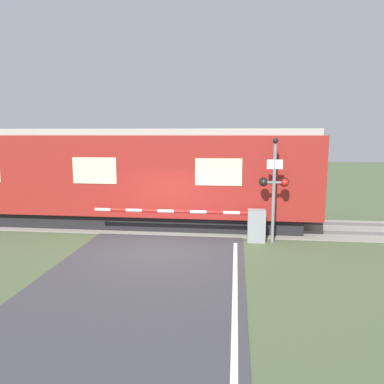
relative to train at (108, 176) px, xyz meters
name	(u,v)px	position (x,y,z in m)	size (l,w,h in m)	color
ground_plane	(160,250)	(2.80, -3.27, -1.97)	(80.00, 80.00, 0.00)	#475638
track_bed	(176,225)	(2.80, 0.00, -1.94)	(36.00, 3.20, 0.13)	gray
train	(108,176)	(0.00, 0.00, 0.00)	(16.49, 2.80, 3.84)	black
crossing_barrier	(240,223)	(5.33, -1.92, -1.32)	(6.10, 0.44, 1.11)	gray
signal_post	(274,184)	(6.41, -1.97, 0.03)	(0.99, 0.26, 3.52)	gray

